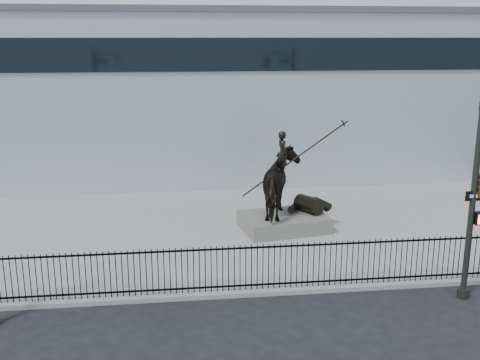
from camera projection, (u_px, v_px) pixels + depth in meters
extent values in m
plane|color=black|center=(240.00, 314.00, 16.41)|extent=(120.00, 120.00, 0.00)
cube|color=gray|center=(219.00, 231.00, 23.12)|extent=(30.00, 12.00, 0.15)
cube|color=#B4BAC4|center=(201.00, 92.00, 34.52)|extent=(44.00, 14.00, 9.00)
cube|color=black|center=(235.00, 286.00, 17.54)|extent=(22.00, 0.05, 0.05)
cube|color=black|center=(235.00, 248.00, 17.23)|extent=(22.00, 0.05, 0.05)
cube|color=black|center=(235.00, 268.00, 17.39)|extent=(22.00, 0.03, 1.50)
cube|color=#595652|center=(284.00, 222.00, 23.03)|extent=(3.71, 2.86, 0.63)
imported|color=black|center=(284.00, 183.00, 22.61)|extent=(2.70, 3.01, 2.68)
imported|color=black|center=(283.00, 154.00, 22.28)|extent=(0.54, 0.73, 1.81)
cylinder|color=black|center=(293.00, 160.00, 22.48)|extent=(4.25, 0.81, 2.72)
cylinder|color=#262924|center=(463.00, 293.00, 17.39)|extent=(0.36, 0.36, 0.30)
cylinder|color=#262924|center=(474.00, 189.00, 16.56)|extent=(0.18, 0.18, 7.00)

